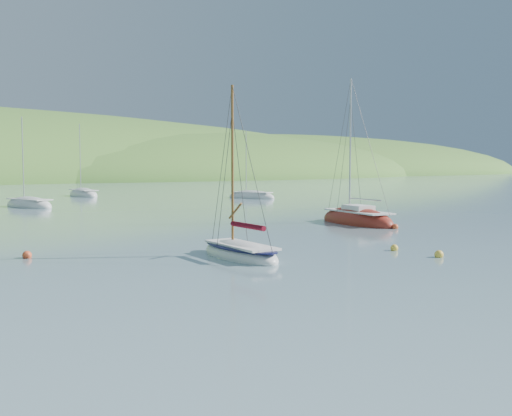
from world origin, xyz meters
TOP-DOWN VIEW (x-y plane):
  - ground at (0.00, 0.00)m, footprint 700.00×700.00m
  - daysailer_white at (-3.29, 3.73)m, footprint 2.60×5.64m
  - sloop_red at (12.50, 10.49)m, footprint 4.35×8.07m
  - distant_sloop_a at (-0.49, 42.45)m, footprint 4.11×7.34m
  - distant_sloop_b at (12.04, 59.14)m, footprint 2.95×7.70m
  - distant_sloop_d at (26.91, 40.67)m, footprint 4.47×7.06m
  - mooring_buoys at (1.23, 3.84)m, footprint 23.18×12.01m

SIDE VIEW (x-z plane):
  - ground at x=0.00m, z-range 0.00..0.00m
  - mooring_buoys at x=1.23m, z-range -0.09..0.33m
  - distant_sloop_d at x=26.91m, z-range -4.59..4.92m
  - distant_sloop_a at x=-0.49m, z-range -4.79..5.14m
  - distant_sloop_b at x=12.04m, z-range -5.24..5.61m
  - daysailer_white at x=-3.29m, z-range -3.99..4.39m
  - sloop_red at x=12.50m, z-range -5.46..5.89m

